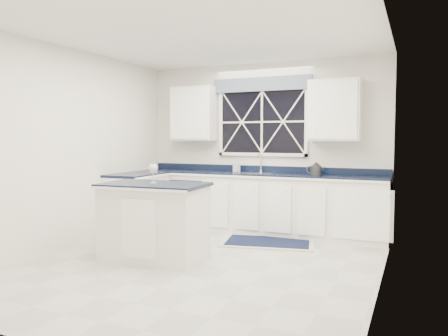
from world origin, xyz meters
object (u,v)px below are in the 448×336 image
at_px(dishwasher, 195,202).
at_px(island, 154,221).
at_px(wine_glass, 153,169).
at_px(faucet, 261,162).
at_px(soap_bottle, 237,166).
at_px(kettle, 316,169).

xyz_separation_m(dishwasher, island, (0.48, -1.97, 0.06)).
height_order(dishwasher, wine_glass, wine_glass).
distance_m(faucet, soap_bottle, 0.40).
relative_size(island, wine_glass, 5.23).
distance_m(wine_glass, soap_bottle, 2.08).
bearing_deg(wine_glass, dishwasher, 103.32).
bearing_deg(faucet, wine_glass, -106.55).
distance_m(faucet, wine_glass, 2.24).
bearing_deg(faucet, soap_bottle, -168.23).
distance_m(island, wine_glass, 0.64).
distance_m(dishwasher, faucet, 1.31).
height_order(island, soap_bottle, soap_bottle).
relative_size(island, kettle, 4.67).
distance_m(kettle, soap_bottle, 1.32).
relative_size(island, soap_bottle, 6.74).
bearing_deg(wine_glass, faucet, 73.45).
bearing_deg(wine_glass, soap_bottle, 83.02).
relative_size(dishwasher, soap_bottle, 4.24).
bearing_deg(kettle, island, -135.91).
distance_m(dishwasher, wine_glass, 2.13).
bearing_deg(soap_bottle, kettle, -3.98).
bearing_deg(dishwasher, island, -76.27).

